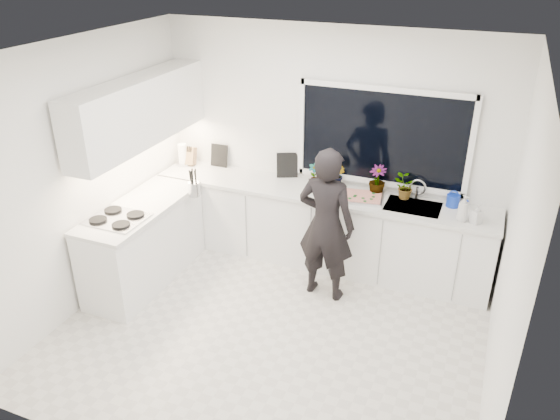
% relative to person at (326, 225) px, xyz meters
% --- Properties ---
extents(floor, '(4.00, 3.50, 0.02)m').
position_rel_person_xyz_m(floor, '(-0.28, -0.84, -0.85)').
color(floor, beige).
rests_on(floor, ground).
extents(wall_back, '(4.00, 0.02, 2.70)m').
position_rel_person_xyz_m(wall_back, '(-0.28, 0.92, 0.51)').
color(wall_back, white).
rests_on(wall_back, ground).
extents(wall_left, '(0.02, 3.50, 2.70)m').
position_rel_person_xyz_m(wall_left, '(-2.29, -0.84, 0.51)').
color(wall_left, white).
rests_on(wall_left, ground).
extents(wall_right, '(0.02, 3.50, 2.70)m').
position_rel_person_xyz_m(wall_right, '(1.73, -0.84, 0.51)').
color(wall_right, white).
rests_on(wall_right, ground).
extents(ceiling, '(4.00, 3.50, 0.02)m').
position_rel_person_xyz_m(ceiling, '(-0.28, -0.84, 1.87)').
color(ceiling, white).
rests_on(ceiling, wall_back).
extents(window, '(1.80, 0.02, 1.00)m').
position_rel_person_xyz_m(window, '(0.32, 0.89, 0.71)').
color(window, black).
rests_on(window, wall_back).
extents(base_cabinets_back, '(3.92, 0.58, 0.88)m').
position_rel_person_xyz_m(base_cabinets_back, '(-0.28, 0.61, -0.40)').
color(base_cabinets_back, white).
rests_on(base_cabinets_back, floor).
extents(base_cabinets_left, '(0.58, 1.60, 0.88)m').
position_rel_person_xyz_m(base_cabinets_left, '(-1.95, -0.49, -0.40)').
color(base_cabinets_left, white).
rests_on(base_cabinets_left, floor).
extents(countertop_back, '(3.94, 0.62, 0.04)m').
position_rel_person_xyz_m(countertop_back, '(-0.28, 0.60, 0.06)').
color(countertop_back, silver).
rests_on(countertop_back, base_cabinets_back).
extents(countertop_left, '(0.62, 1.60, 0.04)m').
position_rel_person_xyz_m(countertop_left, '(-1.95, -0.49, 0.06)').
color(countertop_left, silver).
rests_on(countertop_left, base_cabinets_left).
extents(upper_cabinets, '(0.34, 2.10, 0.70)m').
position_rel_person_xyz_m(upper_cabinets, '(-2.07, -0.14, 1.01)').
color(upper_cabinets, white).
rests_on(upper_cabinets, wall_left).
extents(sink, '(0.58, 0.42, 0.14)m').
position_rel_person_xyz_m(sink, '(0.77, 0.61, 0.03)').
color(sink, silver).
rests_on(sink, countertop_back).
extents(faucet, '(0.03, 0.03, 0.22)m').
position_rel_person_xyz_m(faucet, '(0.77, 0.81, 0.19)').
color(faucet, silver).
rests_on(faucet, countertop_back).
extents(stovetop, '(0.56, 0.48, 0.03)m').
position_rel_person_xyz_m(stovetop, '(-1.97, -0.84, 0.10)').
color(stovetop, black).
rests_on(stovetop, countertop_left).
extents(person, '(0.64, 0.45, 1.68)m').
position_rel_person_xyz_m(person, '(0.00, 0.00, 0.00)').
color(person, black).
rests_on(person, floor).
extents(pizza_tray, '(0.56, 0.45, 0.03)m').
position_rel_person_xyz_m(pizza_tray, '(0.19, 0.58, 0.10)').
color(pizza_tray, silver).
rests_on(pizza_tray, countertop_back).
extents(pizza, '(0.51, 0.40, 0.01)m').
position_rel_person_xyz_m(pizza, '(0.19, 0.58, 0.11)').
color(pizza, red).
rests_on(pizza, pizza_tray).
extents(watering_can, '(0.17, 0.17, 0.13)m').
position_rel_person_xyz_m(watering_can, '(1.16, 0.77, 0.15)').
color(watering_can, '#1335BA').
rests_on(watering_can, countertop_back).
extents(paper_towel_roll, '(0.14, 0.14, 0.26)m').
position_rel_person_xyz_m(paper_towel_roll, '(-2.13, 0.71, 0.21)').
color(paper_towel_roll, white).
rests_on(paper_towel_roll, countertop_back).
extents(knife_block, '(0.13, 0.11, 0.22)m').
position_rel_person_xyz_m(knife_block, '(-2.04, 0.75, 0.19)').
color(knife_block, '#8D5C41').
rests_on(knife_block, countertop_back).
extents(utensil_crock, '(0.16, 0.16, 0.16)m').
position_rel_person_xyz_m(utensil_crock, '(-1.53, -0.04, 0.16)').
color(utensil_crock, '#A9AAAE').
rests_on(utensil_crock, countertop_left).
extents(picture_frame_large, '(0.22, 0.03, 0.28)m').
position_rel_person_xyz_m(picture_frame_large, '(-1.68, 0.85, 0.22)').
color(picture_frame_large, black).
rests_on(picture_frame_large, countertop_back).
extents(picture_frame_small, '(0.24, 0.12, 0.30)m').
position_rel_person_xyz_m(picture_frame_small, '(-0.77, 0.85, 0.23)').
color(picture_frame_small, black).
rests_on(picture_frame_small, countertop_back).
extents(herb_plants, '(1.24, 0.21, 0.34)m').
position_rel_person_xyz_m(herb_plants, '(0.29, 0.77, 0.23)').
color(herb_plants, '#26662D').
rests_on(herb_plants, countertop_back).
extents(soap_bottles, '(0.28, 0.15, 0.28)m').
position_rel_person_xyz_m(soap_bottles, '(1.33, 0.46, 0.21)').
color(soap_bottles, '#D8BF66').
rests_on(soap_bottles, countertop_back).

